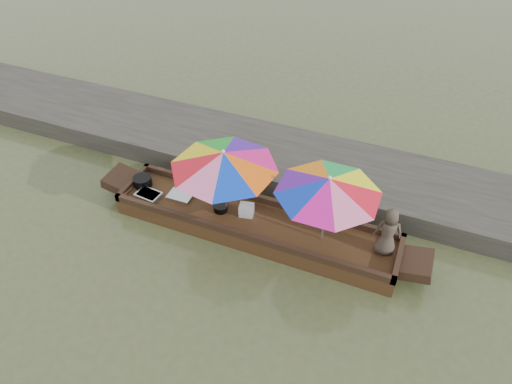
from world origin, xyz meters
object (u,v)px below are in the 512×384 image
at_px(umbrella_bow, 225,182).
at_px(umbrella_stern, 326,209).
at_px(supply_bag, 246,210).
at_px(tray_crayfish, 149,195).
at_px(tray_scallop, 180,196).
at_px(charcoal_grill, 221,208).
at_px(vendor, 388,232).
at_px(cooking_pot, 143,181).
at_px(boat_hull, 254,225).

xyz_separation_m(umbrella_bow, umbrella_stern, (2.01, 0.00, 0.00)).
bearing_deg(supply_bag, tray_crayfish, -172.52).
height_order(umbrella_bow, umbrella_stern, same).
relative_size(umbrella_bow, umbrella_stern, 1.08).
xyz_separation_m(tray_scallop, umbrella_bow, (1.10, -0.03, 0.74)).
distance_m(charcoal_grill, supply_bag, 0.55).
relative_size(tray_scallop, charcoal_grill, 1.78).
distance_m(vendor, umbrella_bow, 3.18).
distance_m(tray_crayfish, umbrella_bow, 1.89).
distance_m(tray_scallop, vendor, 4.30).
bearing_deg(supply_bag, cooking_pot, 179.89).
distance_m(cooking_pot, tray_crayfish, 0.43).
bearing_deg(umbrella_stern, umbrella_bow, 180.00).
bearing_deg(umbrella_stern, boat_hull, 180.00).
height_order(boat_hull, cooking_pot, cooking_pot).
height_order(supply_bag, umbrella_bow, umbrella_bow).
bearing_deg(cooking_pot, umbrella_stern, -0.99).
xyz_separation_m(charcoal_grill, umbrella_stern, (2.15, 0.01, 0.71)).
height_order(vendor, umbrella_bow, umbrella_bow).
bearing_deg(boat_hull, umbrella_stern, 0.00).
relative_size(tray_crayfish, umbrella_stern, 0.27).
relative_size(charcoal_grill, supply_bag, 1.04).
bearing_deg(cooking_pot, boat_hull, -1.51).
distance_m(tray_scallop, umbrella_stern, 3.20).
height_order(tray_crayfish, tray_scallop, tray_crayfish).
distance_m(tray_crayfish, vendor, 4.93).
height_order(tray_scallop, umbrella_bow, umbrella_bow).
bearing_deg(tray_crayfish, supply_bag, 7.48).
xyz_separation_m(tray_crayfish, umbrella_stern, (3.74, 0.22, 0.73)).
relative_size(charcoal_grill, umbrella_bow, 0.14).
height_order(boat_hull, umbrella_stern, umbrella_stern).
bearing_deg(supply_bag, tray_scallop, -178.79).
bearing_deg(umbrella_stern, vendor, 6.70).
bearing_deg(boat_hull, tray_crayfish, -174.72).
relative_size(tray_crayfish, vendor, 0.49).
bearing_deg(tray_scallop, supply_bag, 1.21).
xyz_separation_m(cooking_pot, tray_scallop, (0.95, -0.04, -0.07)).
relative_size(tray_crayfish, tray_scallop, 1.00).
relative_size(tray_scallop, supply_bag, 1.84).
distance_m(boat_hull, vendor, 2.65).
bearing_deg(vendor, boat_hull, -9.39).
xyz_separation_m(tray_crayfish, charcoal_grill, (1.60, 0.20, 0.02)).
bearing_deg(umbrella_bow, vendor, 2.45).
xyz_separation_m(charcoal_grill, supply_bag, (0.54, 0.08, 0.06)).
distance_m(tray_crayfish, charcoal_grill, 1.61).
xyz_separation_m(boat_hull, umbrella_bow, (-0.61, 0.00, 0.95)).
bearing_deg(supply_bag, umbrella_stern, -2.34).
bearing_deg(umbrella_bow, supply_bag, 8.97).
bearing_deg(charcoal_grill, tray_scallop, 177.34).
bearing_deg(boat_hull, tray_scallop, 178.88).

